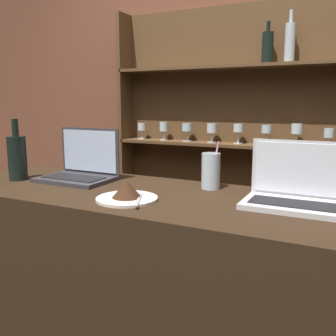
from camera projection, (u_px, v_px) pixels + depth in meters
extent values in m
cube|color=black|center=(146.00, 311.00, 1.55)|extent=(1.74, 0.59, 1.01)
cube|color=brown|center=(236.00, 103.00, 2.49)|extent=(7.00, 0.06, 2.70)
cube|color=brown|center=(127.00, 153.00, 2.79)|extent=(0.03, 0.18, 1.97)
cube|color=brown|center=(228.00, 158.00, 2.53)|extent=(1.55, 0.02, 1.97)
cube|color=brown|center=(223.00, 217.00, 2.53)|extent=(1.51, 0.18, 0.02)
cube|color=brown|center=(225.00, 145.00, 2.44)|extent=(1.51, 0.18, 0.02)
cube|color=brown|center=(227.00, 67.00, 2.36)|extent=(1.51, 0.18, 0.02)
cylinder|color=silver|center=(142.00, 139.00, 2.71)|extent=(0.05, 0.05, 0.01)
cylinder|color=silver|center=(142.00, 134.00, 2.71)|extent=(0.01, 0.01, 0.06)
cylinder|color=silver|center=(142.00, 127.00, 2.70)|extent=(0.06, 0.06, 0.05)
cylinder|color=silver|center=(164.00, 140.00, 2.64)|extent=(0.05, 0.05, 0.01)
cylinder|color=silver|center=(164.00, 135.00, 2.63)|extent=(0.01, 0.01, 0.06)
cylinder|color=silver|center=(164.00, 127.00, 2.62)|extent=(0.06, 0.06, 0.06)
cylinder|color=silver|center=(187.00, 141.00, 2.56)|extent=(0.06, 0.06, 0.01)
cylinder|color=silver|center=(187.00, 136.00, 2.55)|extent=(0.01, 0.01, 0.06)
cylinder|color=silver|center=(187.00, 127.00, 2.54)|extent=(0.07, 0.07, 0.05)
cylinder|color=silver|center=(212.00, 142.00, 2.48)|extent=(0.06, 0.06, 0.01)
cylinder|color=silver|center=(212.00, 137.00, 2.47)|extent=(0.01, 0.01, 0.06)
cylinder|color=silver|center=(212.00, 128.00, 2.46)|extent=(0.07, 0.07, 0.06)
cylinder|color=silver|center=(238.00, 143.00, 2.40)|extent=(0.06, 0.06, 0.01)
cylinder|color=silver|center=(238.00, 137.00, 2.40)|extent=(0.01, 0.01, 0.07)
cylinder|color=silver|center=(238.00, 128.00, 2.38)|extent=(0.06, 0.06, 0.05)
cylinder|color=silver|center=(266.00, 145.00, 2.32)|extent=(0.06, 0.06, 0.01)
cylinder|color=silver|center=(266.00, 139.00, 2.32)|extent=(0.01, 0.01, 0.07)
cylinder|color=silver|center=(267.00, 129.00, 2.31)|extent=(0.06, 0.06, 0.05)
cylinder|color=silver|center=(296.00, 146.00, 2.25)|extent=(0.06, 0.06, 0.01)
cylinder|color=silver|center=(296.00, 140.00, 2.24)|extent=(0.01, 0.01, 0.07)
cylinder|color=silver|center=(297.00, 129.00, 2.23)|extent=(0.07, 0.07, 0.06)
cylinder|color=silver|center=(328.00, 148.00, 2.17)|extent=(0.05, 0.05, 0.01)
cylinder|color=silver|center=(328.00, 142.00, 2.16)|extent=(0.01, 0.01, 0.06)
cylinder|color=silver|center=(329.00, 133.00, 2.15)|extent=(0.06, 0.06, 0.05)
cylinder|color=#B2C1C6|center=(290.00, 43.00, 2.17)|extent=(0.06, 0.06, 0.22)
cylinder|color=#B2C1C6|center=(291.00, 16.00, 2.15)|extent=(0.02, 0.02, 0.07)
cylinder|color=black|center=(267.00, 48.00, 2.23)|extent=(0.07, 0.07, 0.18)
cylinder|color=black|center=(268.00, 27.00, 2.21)|extent=(0.02, 0.02, 0.06)
cube|color=#333338|center=(75.00, 179.00, 1.67)|extent=(0.32, 0.22, 0.02)
cube|color=black|center=(74.00, 177.00, 1.65)|extent=(0.27, 0.12, 0.00)
cube|color=#333338|center=(90.00, 151.00, 1.74)|extent=(0.32, 0.00, 0.21)
cube|color=silver|center=(89.00, 151.00, 1.74)|extent=(0.30, 0.01, 0.19)
cube|color=silver|center=(295.00, 206.00, 1.24)|extent=(0.34, 0.20, 0.02)
cube|color=black|center=(295.00, 204.00, 1.23)|extent=(0.29, 0.11, 0.00)
cube|color=silver|center=(301.00, 169.00, 1.31)|extent=(0.34, 0.00, 0.20)
cube|color=white|center=(301.00, 169.00, 1.31)|extent=(0.32, 0.01, 0.18)
cylinder|color=silver|center=(126.00, 199.00, 1.35)|extent=(0.22, 0.22, 0.01)
cone|color=#381E11|center=(126.00, 189.00, 1.34)|extent=(0.11, 0.11, 0.06)
cube|color=#B7B7BC|center=(139.00, 200.00, 1.31)|extent=(0.08, 0.16, 0.00)
cylinder|color=silver|center=(211.00, 171.00, 1.51)|extent=(0.08, 0.08, 0.15)
cylinder|color=#EA9EC6|center=(214.00, 165.00, 1.50)|extent=(0.04, 0.01, 0.19)
cylinder|color=black|center=(17.00, 158.00, 1.68)|extent=(0.08, 0.08, 0.20)
cylinder|color=black|center=(15.00, 127.00, 1.66)|extent=(0.03, 0.03, 0.08)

